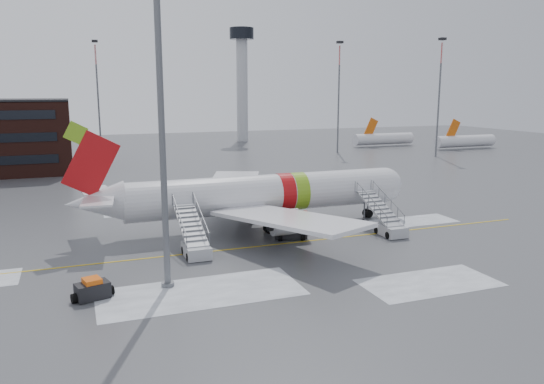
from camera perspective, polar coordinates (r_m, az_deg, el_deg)
name	(u,v)px	position (r m, az deg, el deg)	size (l,w,h in m)	color
ground	(241,245)	(48.26, -3.37, -5.70)	(260.00, 260.00, 0.00)	#494C4F
airliner	(256,195)	(53.32, -1.71, -0.30)	(35.03, 32.97, 11.18)	silver
airstair_fwd	(386,223)	(52.86, 12.20, -3.26)	(2.05, 7.70, 3.48)	#A7A9AE
airstair_aft	(194,242)	(45.72, -8.36, -5.36)	(2.05, 7.70, 3.48)	#A8ABB0
pushback_tug	(289,231)	(50.04, 1.79, -4.19)	(3.31, 2.82, 1.71)	black
baggage_tractor	(93,290)	(37.99, -18.74, -9.97)	(2.92, 1.82, 1.45)	black
light_mast_near	(160,91)	(36.63, -11.93, 10.62)	(1.20, 1.20, 26.65)	#595B60
control_tower	(242,71)	(145.96, -3.25, 12.84)	(6.40, 6.40, 30.00)	#B2B5BA
light_mast_far_ne	(339,90)	(119.87, 7.20, 10.85)	(1.20, 1.20, 24.25)	#595B60
light_mast_far_n	(98,90)	(122.35, -18.25, 10.40)	(1.20, 1.20, 24.25)	#595B60
light_mast_far_e	(439,90)	(116.73, 17.57, 10.44)	(1.20, 1.20, 24.25)	#595B60
distant_aircraft	(409,148)	(132.99, 14.53, 4.61)	(35.00, 18.00, 8.00)	#D8590C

